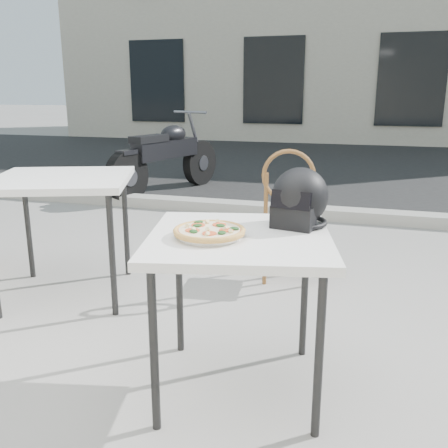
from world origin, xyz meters
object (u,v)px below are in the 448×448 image
(cafe_table_main, at_px, (239,249))
(cafe_chair_main, at_px, (288,209))
(pizza, at_px, (209,231))
(helmet, at_px, (299,200))
(motorcycle, at_px, (167,158))
(cafe_table_side, at_px, (62,188))
(plate, at_px, (209,235))

(cafe_table_main, height_order, cafe_chair_main, cafe_chair_main)
(pizza, bearing_deg, cafe_chair_main, 86.32)
(helmet, height_order, motorcycle, motorcycle)
(cafe_table_side, relative_size, motorcycle, 0.52)
(cafe_chair_main, xyz_separation_m, motorcycle, (-2.11, 2.78, -0.07))
(pizza, bearing_deg, plate, -118.13)
(plate, distance_m, motorcycle, 4.71)
(pizza, height_order, motorcycle, motorcycle)
(pizza, distance_m, cafe_table_side, 1.52)
(cafe_table_main, bearing_deg, helmet, 46.82)
(cafe_chair_main, distance_m, cafe_table_side, 1.54)
(pizza, relative_size, helmet, 1.15)
(helmet, bearing_deg, cafe_chair_main, 113.09)
(pizza, relative_size, motorcycle, 0.17)
(plate, relative_size, pizza, 0.77)
(cafe_table_main, xyz_separation_m, helmet, (0.22, 0.23, 0.19))
(cafe_table_main, height_order, motorcycle, motorcycle)
(pizza, bearing_deg, helmet, 43.12)
(cafe_table_main, relative_size, cafe_chair_main, 0.96)
(cafe_table_main, xyz_separation_m, cafe_chair_main, (-0.02, 1.40, -0.14))
(plate, bearing_deg, motorcycle, 115.30)
(motorcycle, bearing_deg, cafe_table_main, -46.07)
(plate, xyz_separation_m, cafe_chair_main, (0.09, 1.47, -0.21))
(helmet, xyz_separation_m, motorcycle, (-2.34, 3.94, -0.39))
(cafe_table_main, bearing_deg, motorcycle, 116.95)
(cafe_table_main, distance_m, helmet, 0.37)
(plate, relative_size, helmet, 0.89)
(plate, height_order, cafe_table_side, cafe_table_side)
(cafe_chair_main, relative_size, motorcycle, 0.46)
(cafe_table_main, relative_size, helmet, 2.95)
(helmet, bearing_deg, plate, -125.32)
(helmet, height_order, cafe_table_side, helmet)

